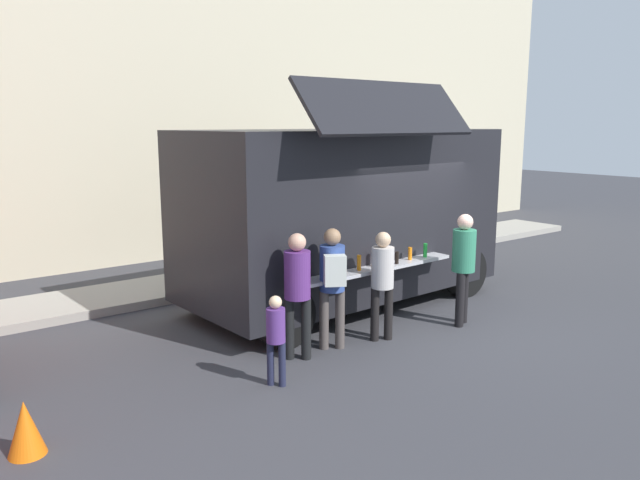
{
  "coord_description": "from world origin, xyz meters",
  "views": [
    {
      "loc": [
        -7.29,
        -6.22,
        3.16
      ],
      "look_at": [
        -1.3,
        1.52,
        1.3
      ],
      "focal_mm": 34.66,
      "sensor_mm": 36.0,
      "label": 1
    }
  ],
  "objects_px": {
    "traffic_cone_orange": "(25,428)",
    "customer_rear_waiting": "(297,285)",
    "child_near_queue": "(276,332)",
    "food_truck_main": "(343,211)",
    "customer_mid_with_backpack": "(333,277)",
    "customer_extra_browsing": "(464,259)",
    "customer_front_ordering": "(382,276)",
    "trash_bin": "(414,234)"
  },
  "relations": [
    {
      "from": "customer_mid_with_backpack",
      "to": "child_near_queue",
      "type": "relative_size",
      "value": 1.53
    },
    {
      "from": "traffic_cone_orange",
      "to": "trash_bin",
      "type": "relative_size",
      "value": 0.59
    },
    {
      "from": "customer_mid_with_backpack",
      "to": "child_near_queue",
      "type": "xyz_separation_m",
      "value": [
        -1.31,
        -0.54,
        -0.38
      ]
    },
    {
      "from": "customer_extra_browsing",
      "to": "customer_rear_waiting",
      "type": "bearing_deg",
      "value": 56.71
    },
    {
      "from": "customer_front_ordering",
      "to": "customer_rear_waiting",
      "type": "bearing_deg",
      "value": 106.4
    },
    {
      "from": "customer_mid_with_backpack",
      "to": "customer_extra_browsing",
      "type": "distance_m",
      "value": 2.35
    },
    {
      "from": "traffic_cone_orange",
      "to": "customer_rear_waiting",
      "type": "height_order",
      "value": "customer_rear_waiting"
    },
    {
      "from": "food_truck_main",
      "to": "customer_rear_waiting",
      "type": "xyz_separation_m",
      "value": [
        -2.16,
        -1.64,
        -0.62
      ]
    },
    {
      "from": "customer_mid_with_backpack",
      "to": "customer_extra_browsing",
      "type": "relative_size",
      "value": 0.98
    },
    {
      "from": "food_truck_main",
      "to": "child_near_queue",
      "type": "bearing_deg",
      "value": -145.02
    },
    {
      "from": "customer_mid_with_backpack",
      "to": "customer_rear_waiting",
      "type": "distance_m",
      "value": 0.6
    },
    {
      "from": "customer_front_ordering",
      "to": "trash_bin",
      "type": "bearing_deg",
      "value": -27.92
    },
    {
      "from": "trash_bin",
      "to": "customer_extra_browsing",
      "type": "xyz_separation_m",
      "value": [
        -3.46,
        -4.36,
        0.6
      ]
    },
    {
      "from": "child_near_queue",
      "to": "customer_mid_with_backpack",
      "type": "bearing_deg",
      "value": -15.19
    },
    {
      "from": "customer_rear_waiting",
      "to": "customer_extra_browsing",
      "type": "distance_m",
      "value": 2.94
    },
    {
      "from": "customer_front_ordering",
      "to": "food_truck_main",
      "type": "bearing_deg",
      "value": -0.29
    },
    {
      "from": "traffic_cone_orange",
      "to": "child_near_queue",
      "type": "bearing_deg",
      "value": -2.82
    },
    {
      "from": "customer_rear_waiting",
      "to": "customer_extra_browsing",
      "type": "relative_size",
      "value": 0.98
    },
    {
      "from": "traffic_cone_orange",
      "to": "customer_mid_with_backpack",
      "type": "distance_m",
      "value": 4.2
    },
    {
      "from": "trash_bin",
      "to": "customer_extra_browsing",
      "type": "relative_size",
      "value": 0.52
    },
    {
      "from": "trash_bin",
      "to": "customer_mid_with_backpack",
      "type": "height_order",
      "value": "customer_mid_with_backpack"
    },
    {
      "from": "customer_front_ordering",
      "to": "traffic_cone_orange",
      "type": "bearing_deg",
      "value": 115.46
    },
    {
      "from": "customer_front_ordering",
      "to": "customer_extra_browsing",
      "type": "xyz_separation_m",
      "value": [
        1.5,
        -0.25,
        0.09
      ]
    },
    {
      "from": "customer_rear_waiting",
      "to": "customer_mid_with_backpack",
      "type": "bearing_deg",
      "value": -50.38
    },
    {
      "from": "trash_bin",
      "to": "child_near_queue",
      "type": "xyz_separation_m",
      "value": [
        -7.08,
        -4.51,
        0.21
      ]
    },
    {
      "from": "food_truck_main",
      "to": "child_near_queue",
      "type": "relative_size",
      "value": 4.98
    },
    {
      "from": "traffic_cone_orange",
      "to": "customer_rear_waiting",
      "type": "xyz_separation_m",
      "value": [
        3.52,
        0.41,
        0.76
      ]
    },
    {
      "from": "customer_mid_with_backpack",
      "to": "food_truck_main",
      "type": "bearing_deg",
      "value": -12.72
    },
    {
      "from": "customer_rear_waiting",
      "to": "child_near_queue",
      "type": "xyz_separation_m",
      "value": [
        -0.72,
        -0.55,
        -0.36
      ]
    },
    {
      "from": "customer_extra_browsing",
      "to": "customer_front_ordering",
      "type": "bearing_deg",
      "value": 54.97
    },
    {
      "from": "customer_mid_with_backpack",
      "to": "child_near_queue",
      "type": "height_order",
      "value": "customer_mid_with_backpack"
    },
    {
      "from": "customer_mid_with_backpack",
      "to": "child_near_queue",
      "type": "bearing_deg",
      "value": 143.2
    },
    {
      "from": "trash_bin",
      "to": "child_near_queue",
      "type": "relative_size",
      "value": 0.82
    },
    {
      "from": "trash_bin",
      "to": "customer_rear_waiting",
      "type": "height_order",
      "value": "customer_rear_waiting"
    },
    {
      "from": "food_truck_main",
      "to": "customer_front_ordering",
      "type": "relative_size",
      "value": 3.48
    },
    {
      "from": "food_truck_main",
      "to": "child_near_queue",
      "type": "xyz_separation_m",
      "value": [
        -2.88,
        -2.19,
        -0.98
      ]
    },
    {
      "from": "traffic_cone_orange",
      "to": "customer_rear_waiting",
      "type": "bearing_deg",
      "value": 6.66
    },
    {
      "from": "traffic_cone_orange",
      "to": "food_truck_main",
      "type": "bearing_deg",
      "value": 19.86
    },
    {
      "from": "food_truck_main",
      "to": "customer_front_ordering",
      "type": "xyz_separation_m",
      "value": [
        -0.75,
        -1.79,
        -0.69
      ]
    },
    {
      "from": "customer_mid_with_backpack",
      "to": "customer_extra_browsing",
      "type": "bearing_deg",
      "value": -68.83
    },
    {
      "from": "trash_bin",
      "to": "traffic_cone_orange",
      "type": "bearing_deg",
      "value": -156.15
    },
    {
      "from": "customer_rear_waiting",
      "to": "child_near_queue",
      "type": "bearing_deg",
      "value": 167.97
    }
  ]
}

